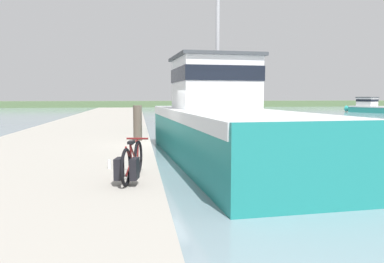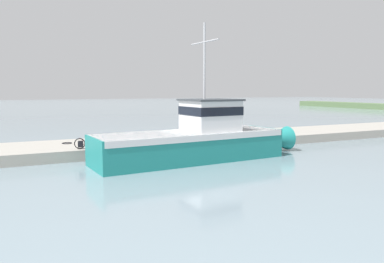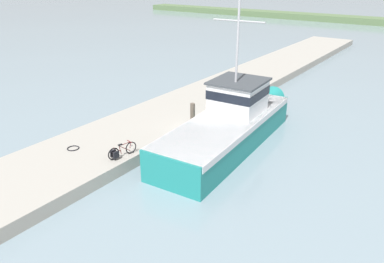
# 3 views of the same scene
# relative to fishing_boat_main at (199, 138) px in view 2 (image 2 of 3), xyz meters

# --- Properties ---
(ground_plane) EXTENTS (320.00, 320.00, 0.00)m
(ground_plane) POSITION_rel_fishing_boat_main_xyz_m (-1.57, -0.40, -1.36)
(ground_plane) COLOR gray
(dock_pier) EXTENTS (5.80, 80.00, 0.70)m
(dock_pier) POSITION_rel_fishing_boat_main_xyz_m (-5.44, -0.40, -1.01)
(dock_pier) COLOR #A39E93
(dock_pier) RESTS_ON ground_plane
(fishing_boat_main) EXTENTS (4.39, 14.36, 8.51)m
(fishing_boat_main) POSITION_rel_fishing_boat_main_xyz_m (0.00, 0.00, 0.00)
(fishing_boat_main) COLOR teal
(fishing_boat_main) RESTS_ON ground_plane
(bicycle_touring) EXTENTS (0.64, 1.76, 0.75)m
(bicycle_touring) POSITION_rel_fishing_boat_main_xyz_m (-3.12, -6.39, -0.32)
(bicycle_touring) COLOR black
(bicycle_touring) RESTS_ON dock_pier
(mooring_post) EXTENTS (0.31, 0.31, 1.26)m
(mooring_post) POSITION_rel_fishing_boat_main_xyz_m (-2.99, 0.12, -0.03)
(mooring_post) COLOR #51473D
(mooring_post) RESTS_ON dock_pier
(hose_coil) EXTENTS (0.68, 0.68, 0.05)m
(hose_coil) POSITION_rel_fishing_boat_main_xyz_m (-6.05, -7.18, -0.64)
(hose_coil) COLOR black
(hose_coil) RESTS_ON dock_pier
(water_bottle_by_bike) EXTENTS (0.07, 0.07, 0.20)m
(water_bottle_by_bike) POSITION_rel_fishing_boat_main_xyz_m (-3.61, -5.09, -0.56)
(water_bottle_by_bike) COLOR silver
(water_bottle_by_bike) RESTS_ON dock_pier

